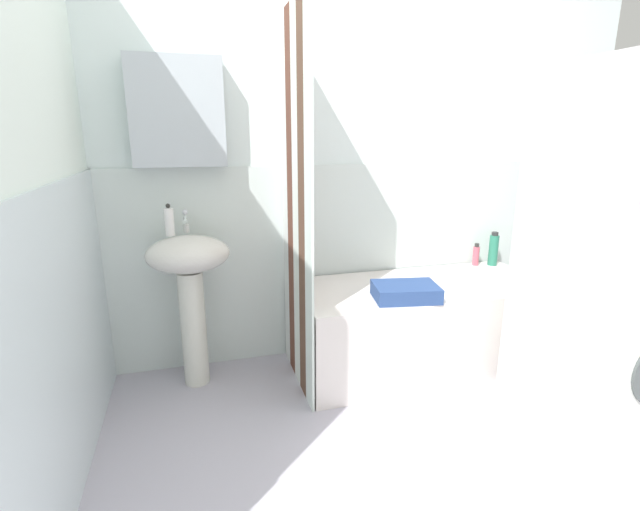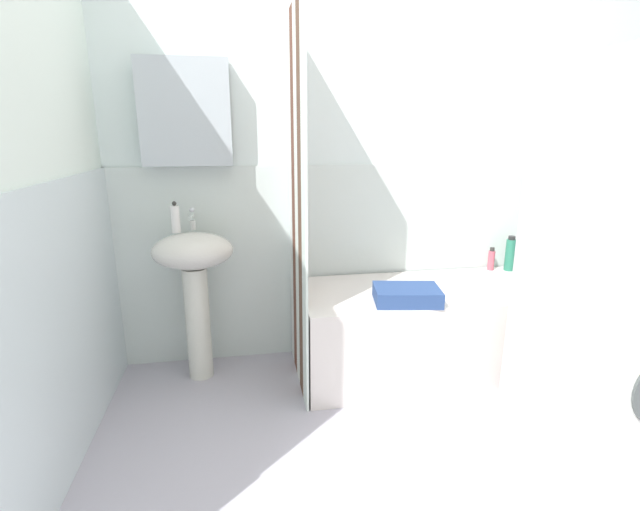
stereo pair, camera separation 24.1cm
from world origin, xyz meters
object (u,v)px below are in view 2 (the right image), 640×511
object	(u,v)px
sink	(194,273)
washer_dryer_stack	(619,269)
bathtub	(427,328)
lotion_bottle	(510,254)
towel_folded	(407,295)
soap_dispenser	(175,219)
conditioner_bottle	(491,260)

from	to	relation	value
sink	washer_dryer_stack	xyz separation A→B (m)	(1.81, -0.93, 0.20)
bathtub	lotion_bottle	distance (m)	0.79
towel_folded	washer_dryer_stack	bearing A→B (deg)	-40.61
lotion_bottle	bathtub	bearing A→B (deg)	-159.31
soap_dispenser	bathtub	xyz separation A→B (m)	(1.41, -0.17, -0.68)
sink	towel_folded	world-z (taller)	sink
lotion_bottle	washer_dryer_stack	size ratio (longest dim) A/B	0.14
sink	lotion_bottle	world-z (taller)	sink
soap_dispenser	washer_dryer_stack	distance (m)	2.13
soap_dispenser	lotion_bottle	xyz separation A→B (m)	(2.07, 0.07, -0.31)
lotion_bottle	conditioner_bottle	bearing A→B (deg)	166.20
lotion_bottle	conditioner_bottle	xyz separation A→B (m)	(-0.11, 0.03, -0.04)
towel_folded	sink	bearing A→B (deg)	163.23
soap_dispenser	towel_folded	world-z (taller)	soap_dispenser
bathtub	sink	bearing A→B (deg)	173.95
bathtub	soap_dispenser	bearing A→B (deg)	173.00
soap_dispenser	conditioner_bottle	size ratio (longest dim) A/B	1.13
sink	lotion_bottle	size ratio (longest dim) A/B	3.74
conditioner_bottle	washer_dryer_stack	distance (m)	1.10
bathtub	washer_dryer_stack	world-z (taller)	washer_dryer_stack
bathtub	towel_folded	size ratio (longest dim) A/B	4.41
sink	soap_dispenser	bearing A→B (deg)	158.38
lotion_bottle	towel_folded	world-z (taller)	lotion_bottle
sink	bathtub	bearing A→B (deg)	-6.05
sink	bathtub	size ratio (longest dim) A/B	0.57
lotion_bottle	towel_folded	bearing A→B (deg)	-152.93
soap_dispenser	bathtub	world-z (taller)	soap_dispenser
sink	towel_folded	size ratio (longest dim) A/B	2.51
soap_dispenser	sink	bearing A→B (deg)	-21.62
soap_dispenser	conditioner_bottle	distance (m)	1.99
sink	soap_dispenser	size ratio (longest dim) A/B	5.03
lotion_bottle	sink	bearing A→B (deg)	-176.96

